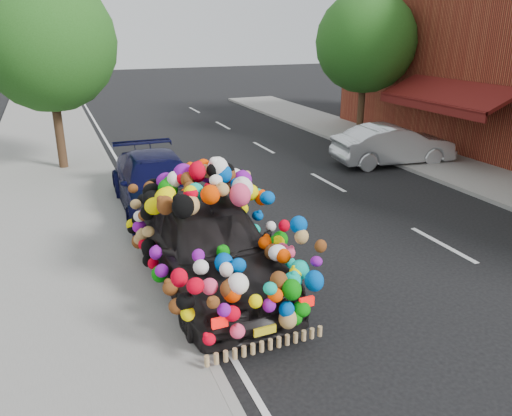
{
  "coord_description": "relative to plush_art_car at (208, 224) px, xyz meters",
  "views": [
    {
      "loc": [
        -3.97,
        -7.68,
        4.51
      ],
      "look_at": [
        -0.4,
        1.04,
        1.06
      ],
      "focal_mm": 35.0,
      "sensor_mm": 36.0,
      "label": 1
    }
  ],
  "objects": [
    {
      "name": "kerb",
      "position": [
        -0.71,
        -0.27,
        -1.12
      ],
      "size": [
        0.15,
        60.0,
        0.13
      ],
      "primitive_type": "cube",
      "color": "gray",
      "rests_on": "ground"
    },
    {
      "name": "ground",
      "position": [
        1.64,
        -0.27,
        -1.19
      ],
      "size": [
        100.0,
        100.0,
        0.0
      ],
      "primitive_type": "plane",
      "color": "black",
      "rests_on": "ground"
    },
    {
      "name": "silver_hatchback",
      "position": [
        8.36,
        5.76,
        -0.51
      ],
      "size": [
        4.28,
        1.94,
        1.36
      ],
      "primitive_type": "imported",
      "rotation": [
        0.0,
        0.0,
        1.45
      ],
      "color": "silver",
      "rests_on": "ground"
    },
    {
      "name": "lane_markings",
      "position": [
        5.24,
        -0.27,
        -1.18
      ],
      "size": [
        6.0,
        50.0,
        0.01
      ],
      "primitive_type": null,
      "color": "silver",
      "rests_on": "ground"
    },
    {
      "name": "navy_sedan",
      "position": [
        -0.04,
        4.23,
        -0.48
      ],
      "size": [
        2.08,
        4.92,
        1.42
      ],
      "primitive_type": "imported",
      "rotation": [
        0.0,
        0.0,
        -0.02
      ],
      "color": "black",
      "rests_on": "ground"
    },
    {
      "name": "sidewalk",
      "position": [
        -2.66,
        -0.27,
        -1.13
      ],
      "size": [
        4.0,
        60.0,
        0.12
      ],
      "primitive_type": "cube",
      "color": "gray",
      "rests_on": "ground"
    },
    {
      "name": "tree_near_sidewalk",
      "position": [
        -2.16,
        9.23,
        2.83
      ],
      "size": [
        4.2,
        4.2,
        6.13
      ],
      "color": "#332114",
      "rests_on": "ground"
    },
    {
      "name": "tree_far_b",
      "position": [
        9.64,
        9.73,
        2.7
      ],
      "size": [
        4.0,
        4.0,
        5.9
      ],
      "color": "#332114",
      "rests_on": "ground"
    },
    {
      "name": "footpath_far",
      "position": [
        9.84,
        2.73,
        -1.13
      ],
      "size": [
        3.0,
        40.0,
        0.12
      ],
      "primitive_type": "cube",
      "color": "gray",
      "rests_on": "ground"
    },
    {
      "name": "plush_art_car",
      "position": [
        0.0,
        0.0,
        0.0
      ],
      "size": [
        2.42,
        5.09,
        2.3
      ],
      "rotation": [
        0.0,
        0.0,
        0.02
      ],
      "color": "black",
      "rests_on": "ground"
    }
  ]
}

